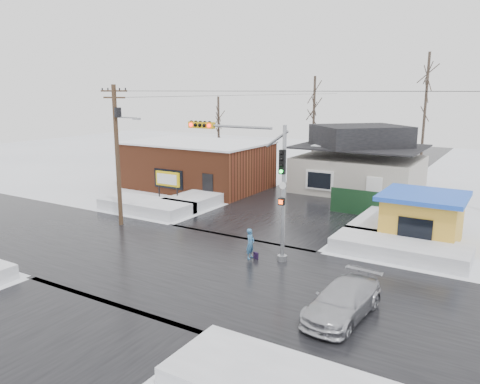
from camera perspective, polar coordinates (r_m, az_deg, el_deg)
The scene contains 20 objects.
ground at distance 24.16m, azimuth -6.71°, elevation -8.75°, with size 120.00×120.00×0.00m, color white.
road_ns at distance 24.16m, azimuth -6.71°, elevation -8.73°, with size 10.00×120.00×0.02m, color black.
road_ew at distance 24.16m, azimuth -6.71°, elevation -8.73°, with size 120.00×10.00×0.02m, color black.
snowbank_nw at distance 34.74m, azimuth -11.37°, elevation -1.67°, with size 7.00×3.00×0.80m, color white.
snowbank_ne at distance 26.50m, azimuth 18.91°, elevation -6.51°, with size 7.00×3.00×0.80m, color white.
snowbank_nside_w at distance 37.29m, azimuth -3.91°, elevation -0.49°, with size 3.00×8.00×0.80m, color white.
snowbank_nside_e at distance 31.59m, azimuth 17.38°, elevation -3.40°, with size 3.00×8.00×0.80m, color white.
traffic_signal at distance 24.03m, azimuth 1.98°, elevation 2.46°, with size 6.05×0.68×7.00m.
utility_pole at distance 30.70m, azimuth -14.68°, elevation 5.30°, with size 3.15×0.44×9.00m.
brick_building at distance 42.46m, azimuth -5.26°, elevation 3.36°, with size 12.20×8.20×4.12m.
marquee_sign at distance 36.24m, azimuth -8.82°, elevation 1.47°, with size 2.20×0.21×2.55m.
house at distance 41.89m, azimuth 14.33°, elevation 3.66°, with size 10.40×8.40×5.76m.
kiosk at distance 28.95m, azimuth 21.33°, elevation -2.92°, with size 4.60×4.60×2.88m.
fence at distance 33.47m, azimuth 17.45°, elevation -1.65°, with size 8.00×0.12×1.80m, color black.
tree_far_left at distance 47.25m, azimuth 9.06°, elevation 11.32°, with size 3.00×3.00×10.00m.
tree_far_mid at distance 46.39m, azimuth 21.89°, elevation 12.56°, with size 3.00×3.00×12.00m.
tree_far_west at distance 50.27m, azimuth -2.65°, elevation 9.69°, with size 3.00×3.00×8.00m.
pedestrian at distance 24.52m, azimuth 1.27°, elevation -6.35°, with size 0.59×0.38×1.61m, color teal.
car at distance 19.00m, azimuth 12.43°, elevation -12.84°, with size 1.86×4.58×1.33m, color #B3B4BB.
shopping_bag at distance 24.64m, azimuth 1.95°, elevation -7.80°, with size 0.28×0.12×0.35m, color black.
Camera 1 is at (14.01, -17.68, 8.65)m, focal length 35.00 mm.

